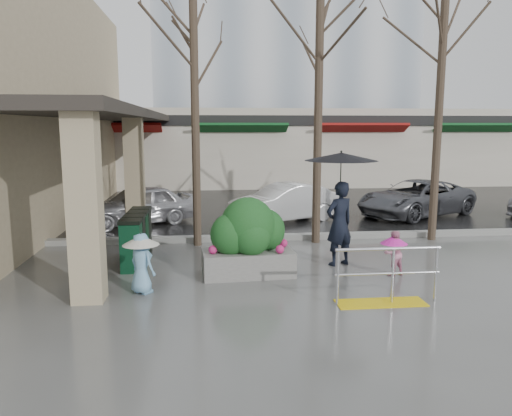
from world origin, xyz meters
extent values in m
plane|color=#51514F|center=(0.00, 0.00, 0.00)|extent=(120.00, 120.00, 0.00)
cube|color=black|center=(0.00, 22.00, 0.01)|extent=(120.00, 36.00, 0.01)
cube|color=gray|center=(0.00, 4.00, 0.07)|extent=(120.00, 0.30, 0.15)
cube|color=#2D2823|center=(-4.80, 8.00, 3.62)|extent=(2.80, 18.00, 0.25)
cube|color=tan|center=(-3.90, -0.50, 1.75)|extent=(0.55, 0.55, 3.50)
cube|color=tan|center=(-3.90, 6.00, 1.75)|extent=(0.55, 0.55, 3.50)
cube|color=beige|center=(2.00, 18.00, 2.00)|extent=(34.00, 6.00, 4.00)
cube|color=maroon|center=(-6.00, 15.10, 2.85)|extent=(4.50, 1.68, 0.87)
cube|color=#0F4C1E|center=(0.00, 15.10, 2.85)|extent=(4.50, 1.68, 0.87)
cube|color=maroon|center=(6.00, 15.10, 2.85)|extent=(4.50, 1.68, 0.87)
cube|color=#0F4C1E|center=(12.00, 15.10, 2.85)|extent=(4.50, 1.68, 0.87)
cube|color=black|center=(2.00, 15.10, 3.40)|extent=(34.00, 0.35, 0.50)
cube|color=#8C99A8|center=(4.00, 30.00, 12.50)|extent=(18.00, 12.00, 25.00)
cube|color=yellow|center=(1.30, -1.20, 0.01)|extent=(1.60, 0.50, 0.02)
cylinder|color=silver|center=(0.50, -1.20, 0.50)|extent=(0.05, 0.05, 1.00)
cylinder|color=silver|center=(1.50, -1.20, 0.50)|extent=(0.05, 0.05, 1.00)
cylinder|color=silver|center=(2.30, -1.20, 0.50)|extent=(0.05, 0.05, 1.00)
cylinder|color=silver|center=(1.40, -1.20, 1.00)|extent=(1.90, 0.06, 0.06)
cylinder|color=silver|center=(1.40, -1.20, 0.55)|extent=(1.90, 0.04, 0.04)
cylinder|color=#382B21|center=(-2.00, 3.60, 3.40)|extent=(0.22, 0.22, 6.80)
cylinder|color=#382B21|center=(1.20, 3.60, 3.50)|extent=(0.22, 0.22, 7.00)
cylinder|color=#382B21|center=(4.50, 3.60, 3.25)|extent=(0.22, 0.22, 6.50)
imported|color=black|center=(1.21, 1.34, 0.96)|extent=(0.82, 0.70, 1.91)
cylinder|color=black|center=(1.21, 1.34, 1.95)|extent=(0.02, 0.02, 1.21)
cone|color=black|center=(1.21, 1.34, 2.46)|extent=(1.63, 1.63, 0.18)
sphere|color=black|center=(1.21, 1.34, 2.57)|extent=(0.05, 0.05, 0.05)
imported|color=pink|center=(2.15, 0.45, 0.48)|extent=(0.55, 0.49, 0.96)
cylinder|color=black|center=(2.15, 0.45, 0.65)|extent=(0.02, 0.02, 0.41)
cone|color=#F025B4|center=(2.15, 0.45, 0.77)|extent=(0.57, 0.57, 0.18)
sphere|color=black|center=(2.15, 0.45, 0.88)|extent=(0.05, 0.05, 0.05)
imported|color=#7CB4DC|center=(-3.00, -0.17, 0.58)|extent=(0.66, 0.65, 1.15)
cylinder|color=black|center=(-3.00, -0.17, 0.85)|extent=(0.02, 0.02, 0.54)
cone|color=beige|center=(-3.00, -0.17, 1.02)|extent=(0.69, 0.69, 0.18)
sphere|color=black|center=(-3.00, -0.17, 1.13)|extent=(0.05, 0.05, 0.05)
cube|color=gray|center=(-0.91, 0.79, 0.26)|extent=(1.96, 1.07, 0.53)
ellipsoid|color=#174716|center=(-0.91, 0.79, 1.05)|extent=(1.17, 1.05, 1.22)
sphere|color=#174716|center=(-1.28, 0.68, 0.91)|extent=(0.84, 0.84, 0.84)
sphere|color=#174716|center=(-0.54, 0.94, 0.93)|extent=(0.89, 0.89, 0.89)
cube|color=#0D3D23|center=(-3.39, 1.29, 0.53)|extent=(0.44, 0.44, 1.06)
cube|color=black|center=(-3.39, 1.29, 1.11)|extent=(0.47, 0.47, 0.08)
cube|color=black|center=(-3.38, 1.82, 0.53)|extent=(0.44, 0.44, 1.06)
cube|color=black|center=(-3.38, 1.82, 1.11)|extent=(0.47, 0.47, 0.08)
cube|color=#0B341A|center=(-3.37, 2.35, 0.53)|extent=(0.44, 0.44, 1.06)
cube|color=black|center=(-3.37, 2.35, 1.11)|extent=(0.47, 0.47, 0.08)
cube|color=black|center=(-3.36, 2.89, 0.53)|extent=(0.44, 0.44, 1.06)
cube|color=black|center=(-3.36, 2.89, 1.11)|extent=(0.47, 0.47, 0.08)
imported|color=#AFAFB4|center=(-3.95, 6.62, 0.63)|extent=(3.98, 2.94, 1.26)
imported|color=white|center=(0.83, 6.63, 0.63)|extent=(4.03, 2.83, 1.26)
imported|color=#56575D|center=(5.59, 7.20, 0.63)|extent=(4.98, 3.99, 1.26)
camera|label=1|loc=(-1.80, -9.43, 3.13)|focal=35.00mm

